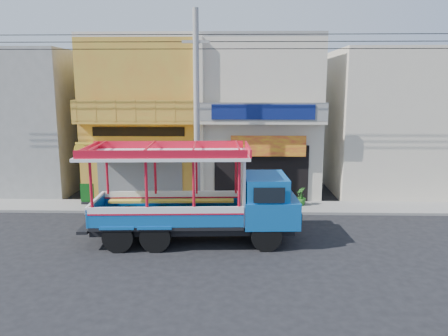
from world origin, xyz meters
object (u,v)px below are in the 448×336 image
Objects in this scene: potted_plant_a at (279,195)px; utility_pole at (200,102)px; songthaew_truck at (208,196)px; green_sign at (87,195)px; potted_plant_c at (301,196)px.

utility_pole is at bearing 141.90° from potted_plant_a.
green_sign is at bearing 142.56° from songthaew_truck.
green_sign is 1.01× the size of potted_plant_a.
utility_pole is 7.21m from green_sign.
green_sign is 10.27m from potted_plant_c.
potted_plant_a is (9.23, 0.04, 0.07)m from green_sign.
green_sign is 9.23m from potted_plant_a.
potted_plant_c is (10.27, 0.01, 0.02)m from green_sign.
green_sign is at bearing 127.93° from potted_plant_a.
utility_pole is 3.55× the size of songthaew_truck.
potted_plant_c is (1.04, -0.02, -0.05)m from potted_plant_a.
songthaew_truck is 6.39m from potted_plant_c.
songthaew_truck is 8.07× the size of potted_plant_a.
green_sign is (-5.56, 0.89, -4.50)m from utility_pole.
songthaew_truck is (0.56, -3.80, -3.28)m from utility_pole.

